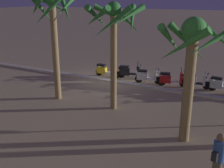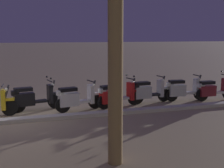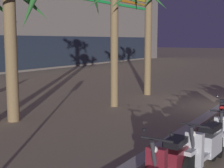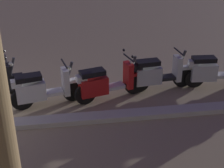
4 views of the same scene
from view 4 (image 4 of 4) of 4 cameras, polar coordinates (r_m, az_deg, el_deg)
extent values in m
cylinder|color=black|center=(9.10, 13.93, 0.98)|extent=(0.53, 0.14, 0.52)
cube|color=silver|center=(9.31, 17.92, 1.44)|extent=(0.62, 0.32, 0.08)
cube|color=silver|center=(9.10, 15.36, 2.03)|extent=(0.70, 0.37, 0.44)
cube|color=black|center=(8.96, 15.51, 4.10)|extent=(0.62, 0.34, 0.12)
cube|color=silver|center=(8.90, 13.74, 3.49)|extent=(0.25, 0.22, 0.16)
cylinder|color=black|center=(9.06, 12.00, 1.07)|extent=(0.53, 0.15, 0.52)
cylinder|color=black|center=(8.63, 4.74, 0.25)|extent=(0.53, 0.15, 0.52)
cube|color=black|center=(8.82, 8.79, 1.06)|extent=(0.62, 0.34, 0.08)
cube|color=silver|center=(8.62, 6.17, 1.47)|extent=(0.71, 0.38, 0.45)
cube|color=black|center=(8.47, 6.16, 3.66)|extent=(0.63, 0.36, 0.12)
cube|color=silver|center=(8.87, 11.13, 2.65)|extent=(0.17, 0.35, 0.66)
cube|color=silver|center=(8.94, 12.18, 2.75)|extent=(0.33, 0.19, 0.08)
cylinder|color=#333338|center=(8.84, 11.68, 3.58)|extent=(0.29, 0.10, 0.69)
cylinder|color=black|center=(8.69, 11.39, 5.48)|extent=(0.09, 0.56, 0.04)
sphere|color=white|center=(8.78, 11.91, 4.67)|extent=(0.12, 0.12, 0.12)
cube|color=black|center=(8.42, 4.33, 2.86)|extent=(0.26, 0.22, 0.16)
cylinder|color=black|center=(8.53, 3.85, -0.05)|extent=(0.53, 0.23, 0.52)
cylinder|color=black|center=(8.06, -4.63, -1.74)|extent=(0.53, 0.23, 0.52)
cube|color=silver|center=(8.26, 0.05, -0.44)|extent=(0.65, 0.43, 0.08)
cube|color=red|center=(8.05, -3.19, -0.35)|extent=(0.74, 0.48, 0.44)
cube|color=black|center=(7.88, -3.39, 1.92)|extent=(0.66, 0.44, 0.12)
cube|color=red|center=(8.33, 2.81, 1.51)|extent=(0.22, 0.36, 0.66)
cube|color=red|center=(8.40, 3.91, 1.72)|extent=(0.35, 0.24, 0.08)
cylinder|color=#333338|center=(8.30, 3.33, 2.54)|extent=(0.29, 0.14, 0.69)
cylinder|color=black|center=(8.14, 2.88, 4.51)|extent=(0.18, 0.55, 0.04)
sphere|color=white|center=(8.23, 3.49, 3.71)|extent=(0.12, 0.12, 0.12)
cube|color=silver|center=(7.85, -5.29, 0.92)|extent=(0.28, 0.26, 0.16)
sphere|color=black|center=(8.29, 2.04, 5.83)|extent=(0.07, 0.07, 0.07)
sphere|color=black|center=(7.89, 3.54, 4.69)|extent=(0.07, 0.07, 0.07)
cylinder|color=black|center=(8.24, -6.64, -1.19)|extent=(0.53, 0.21, 0.52)
cylinder|color=black|center=(8.08, -15.15, -2.58)|extent=(0.53, 0.21, 0.52)
cube|color=white|center=(8.11, -10.54, -1.46)|extent=(0.64, 0.40, 0.08)
cube|color=white|center=(8.01, -13.75, -1.23)|extent=(0.73, 0.45, 0.44)
cube|color=black|center=(7.86, -14.17, 1.05)|extent=(0.65, 0.42, 0.12)
cube|color=white|center=(8.07, -7.98, 0.42)|extent=(0.21, 0.36, 0.66)
cube|color=white|center=(8.11, -6.75, 0.62)|extent=(0.35, 0.22, 0.08)
cylinder|color=#333338|center=(8.02, -7.49, 1.47)|extent=(0.29, 0.13, 0.69)
cylinder|color=black|center=(7.88, -8.19, 3.49)|extent=(0.16, 0.56, 0.04)
sphere|color=white|center=(7.95, -7.43, 2.67)|extent=(0.12, 0.12, 0.12)
cube|color=white|center=(7.88, -16.09, 0.08)|extent=(0.28, 0.25, 0.16)
cylinder|color=black|center=(8.75, -15.89, -0.34)|extent=(0.53, 0.20, 0.52)
cube|color=black|center=(8.62, -17.31, 1.19)|extent=(0.20, 0.36, 0.66)
cube|color=black|center=(8.63, -16.13, 1.37)|extent=(0.35, 0.22, 0.08)
cylinder|color=#333338|center=(8.57, -16.91, 2.18)|extent=(0.29, 0.12, 0.69)
cylinder|color=black|center=(8.44, -17.74, 4.07)|extent=(0.15, 0.56, 0.04)
sphere|color=white|center=(8.50, -16.94, 3.30)|extent=(0.12, 0.12, 0.12)
sphere|color=black|center=(8.63, -18.08, 5.36)|extent=(0.07, 0.07, 0.07)
sphere|color=black|center=(8.18, -17.88, 4.23)|extent=(0.07, 0.07, 0.07)
camera|label=1|loc=(9.92, 140.21, -13.51)|focal=43.19mm
camera|label=2|loc=(4.26, -141.23, -41.91)|focal=48.80mm
camera|label=3|loc=(14.10, 40.76, 14.59)|focal=53.02mm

